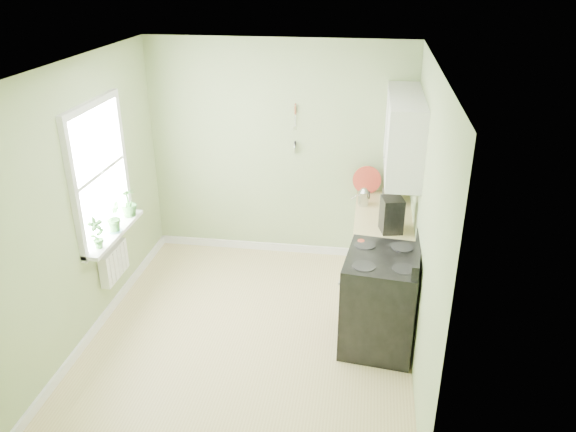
# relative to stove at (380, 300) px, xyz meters

# --- Properties ---
(floor) EXTENTS (3.20, 3.60, 0.02)m
(floor) POSITION_rel_stove_xyz_m (-1.28, -0.02, -0.50)
(floor) COLOR tan
(floor) RESTS_ON ground
(ceiling) EXTENTS (3.20, 3.60, 0.02)m
(ceiling) POSITION_rel_stove_xyz_m (-1.28, -0.02, 2.22)
(ceiling) COLOR white
(ceiling) RESTS_ON wall_back
(wall_back) EXTENTS (3.20, 0.02, 2.70)m
(wall_back) POSITION_rel_stove_xyz_m (-1.28, 1.79, 0.86)
(wall_back) COLOR #A3B77C
(wall_back) RESTS_ON floor
(wall_left) EXTENTS (0.02, 3.60, 2.70)m
(wall_left) POSITION_rel_stove_xyz_m (-2.89, -0.02, 0.86)
(wall_left) COLOR #A3B77C
(wall_left) RESTS_ON floor
(wall_right) EXTENTS (0.02, 3.60, 2.70)m
(wall_right) POSITION_rel_stove_xyz_m (0.33, -0.02, 0.86)
(wall_right) COLOR #A3B77C
(wall_right) RESTS_ON floor
(base_cabinets) EXTENTS (0.60, 1.60, 0.87)m
(base_cabinets) POSITION_rel_stove_xyz_m (0.02, 0.98, -0.06)
(base_cabinets) COLOR white
(base_cabinets) RESTS_ON floor
(countertop) EXTENTS (0.64, 1.60, 0.04)m
(countertop) POSITION_rel_stove_xyz_m (0.01, 0.98, 0.40)
(countertop) COLOR beige
(countertop) RESTS_ON base_cabinets
(upper_cabinets) EXTENTS (0.35, 1.40, 0.80)m
(upper_cabinets) POSITION_rel_stove_xyz_m (0.15, 1.08, 1.36)
(upper_cabinets) COLOR white
(upper_cabinets) RESTS_ON wall_right
(window) EXTENTS (0.06, 1.14, 1.44)m
(window) POSITION_rel_stove_xyz_m (-2.86, 0.28, 1.06)
(window) COLOR white
(window) RESTS_ON wall_left
(window_sill) EXTENTS (0.18, 1.14, 0.04)m
(window_sill) POSITION_rel_stove_xyz_m (-2.79, 0.28, 0.39)
(window_sill) COLOR white
(window_sill) RESTS_ON wall_left
(radiator) EXTENTS (0.12, 0.50, 0.35)m
(radiator) POSITION_rel_stove_xyz_m (-2.82, 0.23, 0.06)
(radiator) COLOR white
(radiator) RESTS_ON wall_left
(wall_utensils) EXTENTS (0.02, 0.14, 0.58)m
(wall_utensils) POSITION_rel_stove_xyz_m (-1.08, 1.76, 1.07)
(wall_utensils) COLOR beige
(wall_utensils) RESTS_ON wall_back
(stove) EXTENTS (0.78, 0.87, 1.10)m
(stove) POSITION_rel_stove_xyz_m (0.00, 0.00, 0.00)
(stove) COLOR black
(stove) RESTS_ON floor
(stand_mixer) EXTENTS (0.23, 0.37, 0.43)m
(stand_mixer) POSITION_rel_stove_xyz_m (0.10, 1.54, 0.60)
(stand_mixer) COLOR #B2B2B7
(stand_mixer) RESTS_ON countertop
(kettle) EXTENTS (0.21, 0.12, 0.21)m
(kettle) POSITION_rel_stove_xyz_m (-0.22, 1.32, 0.52)
(kettle) COLOR silver
(kettle) RESTS_ON countertop
(coffee_maker) EXTENTS (0.26, 0.27, 0.37)m
(coffee_maker) POSITION_rel_stove_xyz_m (0.07, 0.69, 0.59)
(coffee_maker) COLOR black
(coffee_maker) RESTS_ON countertop
(red_tray) EXTENTS (0.34, 0.08, 0.34)m
(red_tray) POSITION_rel_stove_xyz_m (-0.20, 1.70, 0.59)
(red_tray) COLOR #B03826
(red_tray) RESTS_ON countertop
(jar) EXTENTS (0.07, 0.07, 0.08)m
(jar) POSITION_rel_stove_xyz_m (-0.22, 0.28, 0.46)
(jar) COLOR #C0B09B
(jar) RESTS_ON countertop
(plant_a) EXTENTS (0.20, 0.21, 0.33)m
(plant_a) POSITION_rel_stove_xyz_m (-2.78, -0.10, 0.57)
(plant_a) COLOR #316328
(plant_a) RESTS_ON window_sill
(plant_b) EXTENTS (0.18, 0.20, 0.32)m
(plant_b) POSITION_rel_stove_xyz_m (-2.78, 0.30, 0.57)
(plant_b) COLOR #316328
(plant_b) RESTS_ON window_sill
(plant_c) EXTENTS (0.25, 0.25, 0.32)m
(plant_c) POSITION_rel_stove_xyz_m (-2.78, 0.68, 0.57)
(plant_c) COLOR #316328
(plant_c) RESTS_ON window_sill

